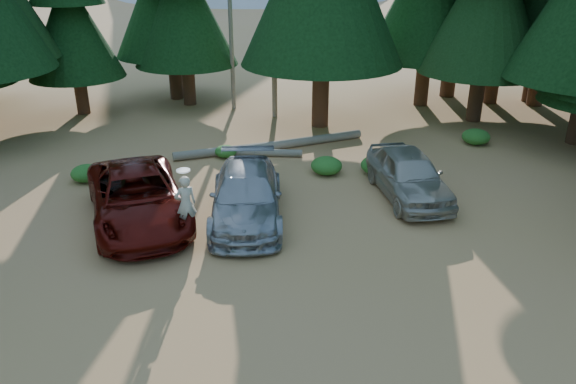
# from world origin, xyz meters

# --- Properties ---
(ground) EXTENTS (160.00, 160.00, 0.00)m
(ground) POSITION_xyz_m (0.00, 0.00, 0.00)
(ground) COLOR #B2844B
(ground) RESTS_ON ground
(forest_belt_north) EXTENTS (36.00, 7.00, 22.00)m
(forest_belt_north) POSITION_xyz_m (0.00, 15.00, 0.00)
(forest_belt_north) COLOR black
(forest_belt_north) RESTS_ON ground
(snag_back) EXTENTS (0.20, 0.20, 10.00)m
(snag_back) POSITION_xyz_m (-1.20, 16.00, 5.00)
(snag_back) COLOR #655D50
(snag_back) RESTS_ON ground
(red_pickup) EXTENTS (4.17, 6.16, 1.57)m
(red_pickup) POSITION_xyz_m (-3.57, 3.62, 0.78)
(red_pickup) COLOR #530C07
(red_pickup) RESTS_ON ground
(silver_minivan_center) EXTENTS (2.13, 5.11, 1.47)m
(silver_minivan_center) POSITION_xyz_m (-0.39, 3.66, 0.74)
(silver_minivan_center) COLOR #9EA1A6
(silver_minivan_center) RESTS_ON ground
(silver_minivan_right) EXTENTS (2.28, 4.68, 1.54)m
(silver_minivan_right) POSITION_xyz_m (4.79, 4.97, 0.77)
(silver_minivan_right) COLOR #ABA598
(silver_minivan_right) RESTS_ON ground
(frisbee_player) EXTENTS (0.70, 0.59, 1.77)m
(frisbee_player) POSITION_xyz_m (-1.98, 2.16, 1.21)
(frisbee_player) COLOR beige
(frisbee_player) RESTS_ON ground
(log_left) EXTENTS (4.64, 1.63, 0.34)m
(log_left) POSITION_xyz_m (-0.98, 9.32, 0.17)
(log_left) COLOR #655D50
(log_left) RESTS_ON ground
(log_mid) EXTENTS (3.51, 0.69, 0.29)m
(log_mid) POSITION_xyz_m (-0.07, 9.04, 0.14)
(log_mid) COLOR #655D50
(log_mid) RESTS_ON ground
(log_right) EXTENTS (5.26, 2.21, 0.35)m
(log_right) POSITION_xyz_m (1.70, 10.13, 0.18)
(log_right) COLOR #655D50
(log_right) RESTS_ON ground
(shrub_far_left) EXTENTS (1.04, 1.04, 0.57)m
(shrub_far_left) POSITION_xyz_m (-5.99, 6.87, 0.29)
(shrub_far_left) COLOR #256B20
(shrub_far_left) RESTS_ON ground
(shrub_left) EXTENTS (0.84, 0.84, 0.46)m
(shrub_left) POSITION_xyz_m (-1.28, 9.00, 0.23)
(shrub_left) COLOR #256B20
(shrub_left) RESTS_ON ground
(shrub_center_left) EXTENTS (1.01, 1.01, 0.55)m
(shrub_center_left) POSITION_xyz_m (0.05, 6.33, 0.28)
(shrub_center_left) COLOR #256B20
(shrub_center_left) RESTS_ON ground
(shrub_center_right) EXTENTS (1.12, 1.12, 0.62)m
(shrub_center_right) POSITION_xyz_m (2.40, 7.07, 0.31)
(shrub_center_right) COLOR #256B20
(shrub_center_right) RESTS_ON ground
(shrub_right) EXTENTS (1.19, 1.19, 0.65)m
(shrub_right) POSITION_xyz_m (4.22, 6.97, 0.33)
(shrub_right) COLOR #256B20
(shrub_right) RESTS_ON ground
(shrub_far_right) EXTENTS (1.13, 1.13, 0.62)m
(shrub_far_right) POSITION_xyz_m (8.92, 10.00, 0.31)
(shrub_far_right) COLOR #256B20
(shrub_far_right) RESTS_ON ground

